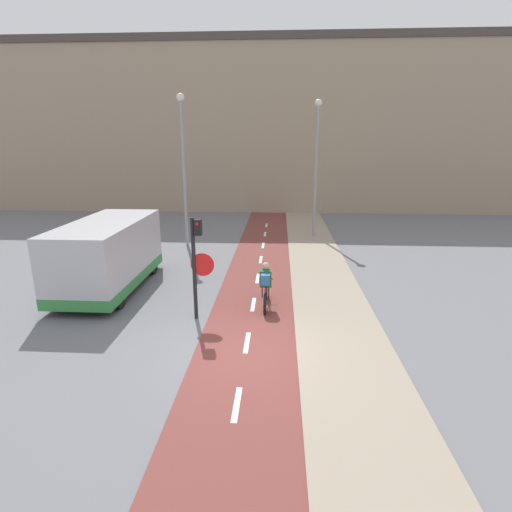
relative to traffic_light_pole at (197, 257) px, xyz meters
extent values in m
plane|color=slate|center=(1.51, -1.93, -1.85)|extent=(120.00, 120.00, 0.00)
cube|color=brown|center=(1.51, -1.93, -1.84)|extent=(2.50, 60.00, 0.02)
cube|color=white|center=(1.51, -3.93, -1.83)|extent=(0.12, 1.10, 0.00)
cube|color=white|center=(1.51, -1.43, -1.83)|extent=(0.12, 1.10, 0.00)
cube|color=white|center=(1.51, 1.07, -1.83)|extent=(0.12, 1.10, 0.00)
cube|color=white|center=(1.51, 3.57, -1.83)|extent=(0.12, 1.10, 0.00)
cube|color=white|center=(1.51, 6.07, -1.83)|extent=(0.12, 1.10, 0.00)
cube|color=white|center=(1.51, 8.57, -1.83)|extent=(0.12, 1.10, 0.00)
cube|color=white|center=(1.51, 11.07, -1.83)|extent=(0.12, 1.10, 0.00)
cube|color=white|center=(1.51, 13.57, -1.83)|extent=(0.12, 1.10, 0.00)
cube|color=gray|center=(3.96, -1.93, -1.83)|extent=(2.40, 60.00, 0.05)
cube|color=gray|center=(1.51, 20.71, 3.85)|extent=(60.00, 5.00, 11.40)
cube|color=#473D38|center=(1.51, 20.71, 9.79)|extent=(60.00, 5.20, 0.50)
cylinder|color=black|center=(-0.09, 0.00, -0.36)|extent=(0.11, 0.11, 2.98)
cube|color=black|center=(0.07, 0.00, 0.86)|extent=(0.20, 0.20, 0.44)
sphere|color=red|center=(0.07, -0.11, 0.97)|extent=(0.09, 0.09, 0.09)
cone|color=red|center=(0.15, 0.00, -0.21)|extent=(0.67, 0.01, 0.67)
cone|color=silver|center=(0.15, 0.00, -0.21)|extent=(0.60, 0.02, 0.60)
cylinder|color=gray|center=(-2.24, 8.38, 1.54)|extent=(0.14, 0.14, 6.79)
sphere|color=silver|center=(-2.24, 8.38, 5.05)|extent=(0.36, 0.36, 0.36)
cylinder|color=gray|center=(4.16, 10.74, 1.51)|extent=(0.14, 0.14, 6.73)
sphere|color=silver|center=(4.16, 10.74, 4.99)|extent=(0.36, 0.36, 0.36)
cylinder|color=black|center=(1.90, 0.44, -1.55)|extent=(0.07, 0.62, 0.62)
cylinder|color=black|center=(1.90, 1.59, -1.55)|extent=(0.07, 0.62, 0.62)
cylinder|color=maroon|center=(1.90, 1.23, -1.38)|extent=(0.04, 0.73, 0.39)
cylinder|color=maroon|center=(1.90, 0.70, -1.37)|extent=(0.04, 0.38, 0.41)
cylinder|color=maroon|center=(1.90, 1.05, -1.19)|extent=(0.04, 1.07, 0.07)
cylinder|color=maroon|center=(1.90, 0.66, -1.55)|extent=(0.04, 0.44, 0.05)
cylinder|color=black|center=(1.90, 1.59, -1.16)|extent=(0.46, 0.03, 0.03)
cube|color=#235B33|center=(1.90, 0.93, -0.90)|extent=(0.36, 0.31, 0.59)
sphere|color=tan|center=(1.90, 0.97, -0.52)|extent=(0.22, 0.22, 0.22)
cylinder|color=#232328|center=(1.80, 0.89, -1.32)|extent=(0.04, 0.07, 0.39)
cylinder|color=#232328|center=(2.00, 0.89, -1.32)|extent=(0.04, 0.07, 0.39)
cube|color=#3370B2|center=(1.90, 0.75, -0.88)|extent=(0.28, 0.23, 0.39)
cube|color=#B7B7BC|center=(-3.57, 2.26, -0.54)|extent=(2.16, 5.18, 2.14)
cube|color=#33843D|center=(-3.57, 2.26, -1.43)|extent=(2.17, 5.19, 0.36)
cube|color=black|center=(-3.57, 4.83, -0.17)|extent=(1.94, 0.04, 0.70)
cylinder|color=black|center=(-4.54, 3.95, -1.50)|extent=(0.18, 0.70, 0.70)
cylinder|color=black|center=(-2.60, 3.95, -1.50)|extent=(0.18, 0.70, 0.70)
cylinder|color=black|center=(-4.54, 0.58, -1.50)|extent=(0.18, 0.70, 0.70)
cylinder|color=black|center=(-2.60, 0.58, -1.50)|extent=(0.18, 0.70, 0.70)
camera|label=1|loc=(2.28, -10.60, 3.10)|focal=28.00mm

